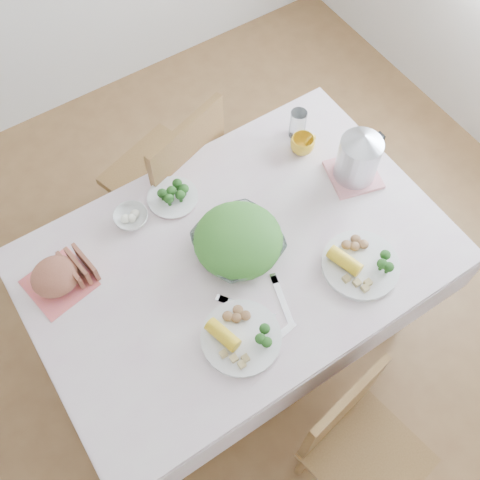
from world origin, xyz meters
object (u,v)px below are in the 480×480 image
chair_near (371,455)px  dinner_plate_right (360,265)px  salad_bowl (238,244)px  dinner_plate_left (241,338)px  electric_kettle (359,157)px  dining_table (239,298)px  yellow_mug (302,145)px  chair_far (162,175)px

chair_near → dinner_plate_right: 0.67m
salad_bowl → dinner_plate_left: size_ratio=1.11×
salad_bowl → dinner_plate_left: (-0.18, -0.29, -0.03)m
dinner_plate_right → salad_bowl: bearing=137.3°
electric_kettle → dinner_plate_right: bearing=-121.2°
salad_bowl → chair_near: bearing=-88.1°
dining_table → electric_kettle: (0.57, 0.05, 0.51)m
chair_near → electric_kettle: size_ratio=3.66×
chair_near → electric_kettle: 1.08m
dining_table → electric_kettle: bearing=4.8°
dinner_plate_right → yellow_mug: 0.56m
dinner_plate_left → yellow_mug: (0.64, 0.53, 0.03)m
salad_bowl → yellow_mug: 0.52m
electric_kettle → dining_table: bearing=-170.9°
chair_near → dinner_plate_right: (0.30, 0.51, 0.31)m
salad_bowl → dinner_plate_left: 0.35m
dining_table → electric_kettle: size_ratio=6.23×
dining_table → salad_bowl: (0.01, 0.02, 0.42)m
chair_far → yellow_mug: size_ratio=9.68×
chair_near → dinner_plate_right: chair_near is taller
electric_kettle → yellow_mug: bearing=118.5°
dinner_plate_left → yellow_mug: bearing=39.7°
chair_near → dinner_plate_left: bearing=102.0°
chair_far → electric_kettle: 0.93m
chair_far → yellow_mug: chair_far is taller
dinner_plate_right → electric_kettle: size_ratio=1.24×
dinner_plate_left → electric_kettle: (0.74, 0.32, 0.11)m
chair_far → dinner_plate_right: bearing=90.8°
salad_bowl → electric_kettle: size_ratio=1.34×
chair_far → yellow_mug: (0.45, -0.41, 0.34)m
dining_table → salad_bowl: 0.42m
salad_bowl → chair_far: bearing=89.3°
chair_near → salad_bowl: bearing=82.1°
yellow_mug → chair_far: bearing=137.7°
electric_kettle → chair_near: bearing=-118.1°
dining_table → yellow_mug: 0.69m
salad_bowl → yellow_mug: (0.46, 0.24, 0.00)m
chair_far → dinner_plate_right: size_ratio=3.38×
chair_near → chair_far: chair_far is taller
yellow_mug → salad_bowl: bearing=-152.6°
yellow_mug → electric_kettle: electric_kettle is taller
dinner_plate_left → electric_kettle: electric_kettle is taller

